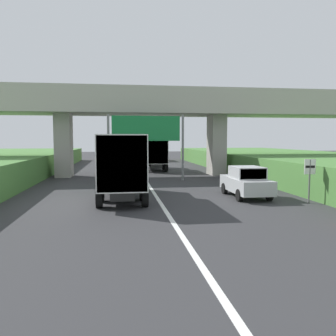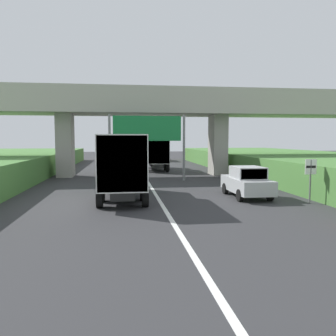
{
  "view_description": "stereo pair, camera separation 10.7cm",
  "coord_description": "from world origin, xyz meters",
  "views": [
    {
      "loc": [
        -2.02,
        5.57,
        3.19
      ],
      "look_at": [
        0.0,
        19.9,
        2.0
      ],
      "focal_mm": 36.72,
      "sensor_mm": 36.0,
      "label": 1
    },
    {
      "loc": [
        -1.92,
        5.55,
        3.19
      ],
      "look_at": [
        0.0,
        19.9,
        2.0
      ],
      "focal_mm": 36.72,
      "sensor_mm": 36.0,
      "label": 2
    }
  ],
  "objects": [
    {
      "name": "overhead_highway_sign",
      "position": [
        0.0,
        31.86,
        3.75
      ],
      "size": [
        5.88,
        0.18,
        5.12
      ],
      "color": "slate",
      "rests_on": "ground"
    },
    {
      "name": "overpass_bridge",
      "position": [
        0.0,
        36.17,
        5.72
      ],
      "size": [
        40.0,
        4.8,
        7.62
      ],
      "color": "#ADA89E",
      "rests_on": "ground"
    },
    {
      "name": "car_silver",
      "position": [
        4.93,
        23.73,
        0.86
      ],
      "size": [
        1.86,
        4.1,
        1.72
      ],
      "color": "#B2B5B7",
      "rests_on": "ground"
    },
    {
      "name": "speed_limit_sign",
      "position": [
        7.4,
        21.5,
        1.48
      ],
      "size": [
        0.6,
        0.08,
        2.23
      ],
      "color": "slate",
      "rests_on": "ground"
    },
    {
      "name": "lane_centre_stripe",
      "position": [
        0.0,
        28.94,
        0.0
      ],
      "size": [
        0.2,
        97.88,
        0.01
      ],
      "primitive_type": "cube",
      "color": "white",
      "rests_on": "ground"
    },
    {
      "name": "truck_orange",
      "position": [
        1.91,
        59.53,
        1.93
      ],
      "size": [
        2.44,
        7.3,
        3.44
      ],
      "color": "black",
      "rests_on": "ground"
    },
    {
      "name": "car_blue",
      "position": [
        -1.84,
        50.71,
        0.86
      ],
      "size": [
        1.86,
        4.1,
        1.72
      ],
      "color": "#233D9E",
      "rests_on": "ground"
    },
    {
      "name": "truck_green",
      "position": [
        -1.92,
        24.06,
        1.93
      ],
      "size": [
        2.44,
        7.3,
        3.44
      ],
      "color": "black",
      "rests_on": "ground"
    },
    {
      "name": "truck_white",
      "position": [
        1.51,
        41.85,
        1.93
      ],
      "size": [
        2.44,
        7.3,
        3.44
      ],
      "color": "black",
      "rests_on": "ground"
    }
  ]
}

